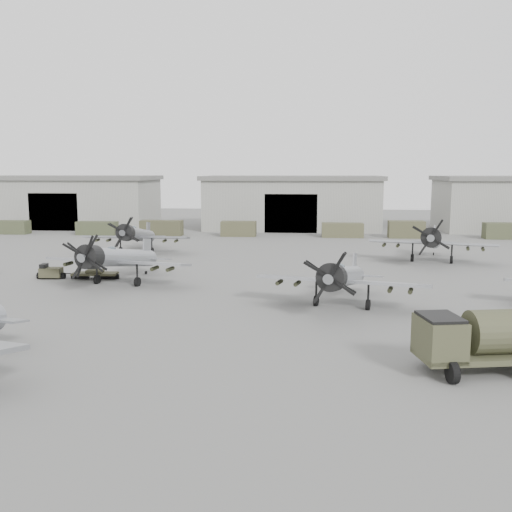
{
  "coord_description": "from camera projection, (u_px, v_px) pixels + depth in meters",
  "views": [
    {
      "loc": [
        2.48,
        -32.85,
        9.61
      ],
      "look_at": [
        -1.72,
        14.12,
        2.5
      ],
      "focal_mm": 40.0,
      "sensor_mm": 36.0,
      "label": 1
    }
  ],
  "objects": [
    {
      "name": "ground",
      "position": [
        264.0,
        333.0,
        34.0
      ],
      "size": [
        220.0,
        220.0,
        0.0
      ],
      "primitive_type": "plane",
      "color": "slate",
      "rests_on": "ground"
    },
    {
      "name": "hangar_left",
      "position": [
        70.0,
        201.0,
        97.73
      ],
      "size": [
        29.0,
        14.8,
        8.7
      ],
      "color": "gray",
      "rests_on": "ground"
    },
    {
      "name": "hangar_center",
      "position": [
        292.0,
        202.0,
        94.38
      ],
      "size": [
        29.0,
        14.8,
        8.7
      ],
      "color": "gray",
      "rests_on": "ground"
    },
    {
      "name": "support_truck_0",
      "position": [
        11.0,
        227.0,
        86.84
      ],
      "size": [
        5.5,
        2.2,
        2.02
      ],
      "primitive_type": "cube",
      "color": "#3D422B",
      "rests_on": "ground"
    },
    {
      "name": "support_truck_1",
      "position": [
        97.0,
        228.0,
        85.65
      ],
      "size": [
        5.98,
        2.2,
        1.99
      ],
      "primitive_type": "cube",
      "color": "#3D422B",
      "rests_on": "ground"
    },
    {
      "name": "support_truck_2",
      "position": [
        162.0,
        228.0,
        84.76
      ],
      "size": [
        6.2,
        2.2,
        2.24
      ],
      "primitive_type": "cube",
      "color": "#3E3E28",
      "rests_on": "ground"
    },
    {
      "name": "support_truck_3",
      "position": [
        239.0,
        229.0,
        83.75
      ],
      "size": [
        5.12,
        2.2,
        2.19
      ],
      "primitive_type": "cube",
      "color": "#46452D",
      "rests_on": "ground"
    },
    {
      "name": "support_truck_4",
      "position": [
        342.0,
        230.0,
        82.42
      ],
      "size": [
        5.96,
        2.2,
        2.06
      ],
      "primitive_type": "cube",
      "color": "#48482F",
      "rests_on": "ground"
    },
    {
      "name": "support_truck_5",
      "position": [
        406.0,
        229.0,
        81.59
      ],
      "size": [
        5.05,
        2.2,
        2.44
      ],
      "primitive_type": "cube",
      "color": "#44442C",
      "rests_on": "ground"
    },
    {
      "name": "support_truck_6",
      "position": [
        507.0,
        231.0,
        80.37
      ],
      "size": [
        6.46,
        2.2,
        2.26
      ],
      "primitive_type": "cube",
      "color": "#3F432C",
      "rests_on": "ground"
    },
    {
      "name": "aircraft_mid_1",
      "position": [
        115.0,
        258.0,
        47.74
      ],
      "size": [
        12.79,
        11.51,
        5.08
      ],
      "rotation": [
        0.0,
        0.0,
        -0.2
      ],
      "color": "gray",
      "rests_on": "ground"
    },
    {
      "name": "aircraft_mid_2",
      "position": [
        342.0,
        277.0,
        39.76
      ],
      "size": [
        12.27,
        11.05,
        4.88
      ],
      "rotation": [
        0.0,
        0.0,
        -0.24
      ],
      "color": "#94979C",
      "rests_on": "ground"
    },
    {
      "name": "aircraft_far_0",
      "position": [
        135.0,
        235.0,
        65.81
      ],
      "size": [
        12.23,
        11.0,
        4.92
      ],
      "rotation": [
        0.0,
        0.0,
        0.01
      ],
      "color": "gray",
      "rests_on": "ground"
    },
    {
      "name": "aircraft_far_1",
      "position": [
        432.0,
        240.0,
        59.55
      ],
      "size": [
        13.15,
        11.83,
        5.23
      ],
      "rotation": [
        0.0,
        0.0,
        -0.25
      ],
      "color": "#96999E",
      "rests_on": "ground"
    },
    {
      "name": "fuel_tanker",
      "position": [
        498.0,
        336.0,
        27.24
      ],
      "size": [
        8.24,
        4.69,
        3.04
      ],
      "rotation": [
        0.0,
        0.0,
        0.19
      ],
      "color": "#3E3F29",
      "rests_on": "ground"
    },
    {
      "name": "tug_trailer",
      "position": [
        68.0,
        273.0,
        50.9
      ],
      "size": [
        6.92,
        1.76,
        1.38
      ],
      "rotation": [
        0.0,
        0.0,
        0.07
      ],
      "color": "#3C3B27",
      "rests_on": "ground"
    }
  ]
}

